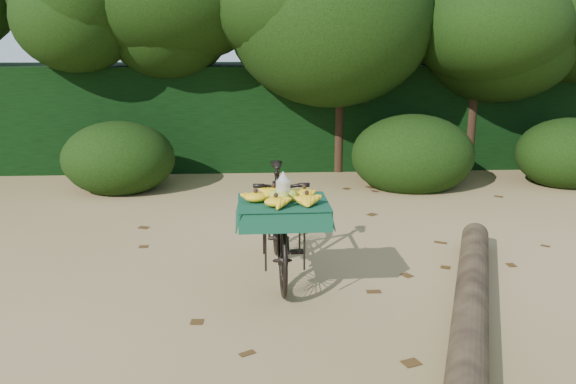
{
  "coord_description": "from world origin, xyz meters",
  "views": [
    {
      "loc": [
        -0.95,
        -4.85,
        2.33
      ],
      "look_at": [
        -0.64,
        0.57,
        0.91
      ],
      "focal_mm": 38.0,
      "sensor_mm": 36.0,
      "label": 1
    }
  ],
  "objects": [
    {
      "name": "tree_row",
      "position": [
        -0.65,
        5.5,
        2.0
      ],
      "size": [
        14.5,
        2.0,
        4.0
      ],
      "primitive_type": null,
      "color": "black",
      "rests_on": "ground"
    },
    {
      "name": "fallen_log",
      "position": [
        0.82,
        -0.32,
        0.14
      ],
      "size": [
        1.66,
        3.77,
        0.28
      ],
      "primitive_type": "cylinder",
      "rotation": [
        1.57,
        0.0,
        -0.36
      ],
      "color": "brown",
      "rests_on": "ground"
    },
    {
      "name": "vendor_bicycle",
      "position": [
        -0.72,
        0.82,
        0.56
      ],
      "size": [
        0.8,
        1.84,
        1.1
      ],
      "rotation": [
        0.0,
        0.0,
        0.02
      ],
      "color": "black",
      "rests_on": "ground"
    },
    {
      "name": "hedge_backdrop",
      "position": [
        0.0,
        6.3,
        0.9
      ],
      "size": [
        26.0,
        1.8,
        1.8
      ],
      "primitive_type": "cube",
      "color": "black",
      "rests_on": "ground"
    },
    {
      "name": "ground",
      "position": [
        0.0,
        0.0,
        0.0
      ],
      "size": [
        80.0,
        80.0,
        0.0
      ],
      "primitive_type": "plane",
      "color": "tan",
      "rests_on": "ground"
    },
    {
      "name": "bush_clumps",
      "position": [
        0.5,
        4.3,
        0.45
      ],
      "size": [
        8.8,
        1.7,
        0.9
      ],
      "primitive_type": null,
      "color": "black",
      "rests_on": "ground"
    },
    {
      "name": "leaf_litter",
      "position": [
        0.0,
        0.65,
        0.01
      ],
      "size": [
        7.0,
        7.3,
        0.01
      ],
      "primitive_type": null,
      "color": "#462C12",
      "rests_on": "ground"
    }
  ]
}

